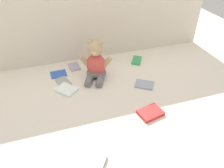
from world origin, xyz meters
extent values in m
plane|color=silver|center=(0.00, 0.00, 0.00)|extent=(3.20, 3.20, 0.00)
cube|color=beige|center=(0.00, 0.43, 0.33)|extent=(1.85, 0.03, 0.66)
ellipsoid|color=#D84C47|center=(-0.05, 0.15, 0.09)|extent=(0.16, 0.15, 0.17)
ellipsoid|color=slate|center=(-0.05, 0.15, 0.03)|extent=(0.17, 0.16, 0.06)
sphere|color=tan|center=(-0.05, 0.15, 0.22)|extent=(0.13, 0.13, 0.10)
ellipsoid|color=beige|center=(-0.06, 0.12, 0.21)|extent=(0.05, 0.04, 0.03)
sphere|color=tan|center=(-0.07, 0.17, 0.25)|extent=(0.05, 0.05, 0.04)
sphere|color=tan|center=(-0.01, 0.15, 0.25)|extent=(0.05, 0.05, 0.04)
cylinder|color=tan|center=(-0.11, 0.18, 0.12)|extent=(0.09, 0.07, 0.09)
cylinder|color=tan|center=(0.02, 0.12, 0.12)|extent=(0.09, 0.07, 0.09)
cylinder|color=slate|center=(-0.12, 0.08, 0.02)|extent=(0.08, 0.11, 0.04)
cylinder|color=slate|center=(-0.05, 0.05, 0.02)|extent=(0.08, 0.11, 0.04)
cube|color=#919AAC|center=(0.23, -0.05, 0.01)|extent=(0.15, 0.14, 0.01)
cube|color=#2F57B6|center=(-0.30, 0.26, 0.00)|extent=(0.11, 0.10, 0.01)
cube|color=#329D58|center=(0.30, 0.25, 0.01)|extent=(0.12, 0.13, 0.02)
cube|color=red|center=(0.15, -0.31, 0.01)|extent=(0.15, 0.12, 0.02)
cube|color=white|center=(-0.27, 0.05, 0.01)|extent=(0.15, 0.16, 0.02)
cube|color=#979799|center=(-0.28, 0.14, 0.01)|extent=(0.10, 0.13, 0.01)
cube|color=#9D94AD|center=(-0.18, 0.32, 0.01)|extent=(0.08, 0.12, 0.01)
cube|color=#A495A0|center=(-0.23, -0.53, 0.01)|extent=(0.13, 0.14, 0.02)
camera|label=1|loc=(-0.33, -1.09, 0.87)|focal=35.00mm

